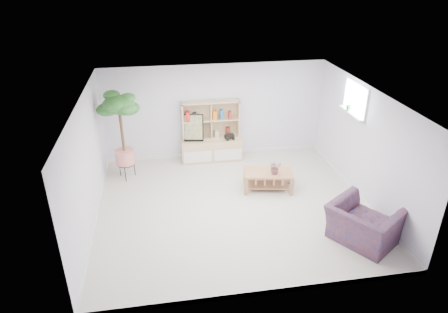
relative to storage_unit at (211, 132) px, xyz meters
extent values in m
cube|color=#BEB4A7|center=(0.13, -2.24, -0.76)|extent=(5.50, 5.00, 0.01)
cube|color=white|center=(0.13, -2.24, 1.64)|extent=(5.50, 5.00, 0.01)
cube|color=silver|center=(0.13, 0.26, 0.44)|extent=(5.50, 0.01, 2.40)
cube|color=silver|center=(0.13, -4.74, 0.44)|extent=(5.50, 0.01, 2.40)
cube|color=silver|center=(-2.62, -2.24, 0.44)|extent=(0.01, 5.00, 2.40)
cube|color=silver|center=(2.88, -2.24, 0.44)|extent=(0.01, 5.00, 2.40)
cube|color=white|center=(2.80, -1.64, 0.92)|extent=(0.14, 1.00, 0.04)
imported|color=#20612B|center=(1.15, -1.78, -0.18)|extent=(0.28, 0.25, 0.29)
imported|color=navy|center=(2.23, -3.74, -0.35)|extent=(1.45, 1.49, 0.84)
imported|color=#1E4D1A|center=(2.80, -1.50, 1.07)|extent=(0.18, 0.16, 0.26)
camera|label=1|loc=(-1.19, -9.12, 3.84)|focal=32.00mm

